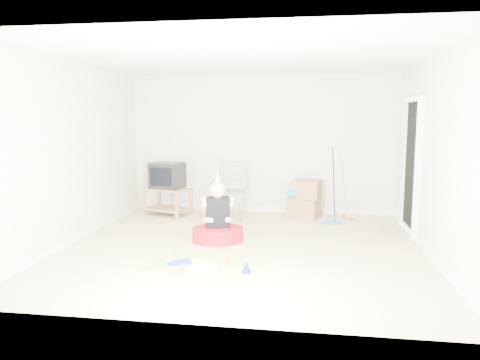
# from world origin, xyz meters

# --- Properties ---
(ground) EXTENTS (5.00, 5.00, 0.00)m
(ground) POSITION_xyz_m (0.00, 0.00, 0.00)
(ground) COLOR beige
(ground) RESTS_ON ground
(doorway_recess) EXTENTS (0.02, 0.90, 2.05)m
(doorway_recess) POSITION_xyz_m (2.48, 1.20, 1.02)
(doorway_recess) COLOR black
(doorway_recess) RESTS_ON ground
(tv_stand) EXTENTS (0.94, 0.77, 0.51)m
(tv_stand) POSITION_xyz_m (-1.68, 1.93, 0.30)
(tv_stand) COLOR #996F45
(tv_stand) RESTS_ON ground
(crt_tv) EXTENTS (0.64, 0.57, 0.47)m
(crt_tv) POSITION_xyz_m (-1.68, 1.93, 0.75)
(crt_tv) COLOR black
(crt_tv) RESTS_ON tv_stand
(folding_chair) EXTENTS (0.51, 0.49, 1.05)m
(folding_chair) POSITION_xyz_m (-0.46, 1.71, 0.51)
(folding_chair) COLOR gray
(folding_chair) RESTS_ON ground
(cardboard_boxes) EXTENTS (0.66, 0.57, 0.69)m
(cardboard_boxes) POSITION_xyz_m (0.83, 2.08, 0.33)
(cardboard_boxes) COLOR #956A48
(cardboard_boxes) RESTS_ON ground
(floor_mop) EXTENTS (0.33, 0.43, 1.29)m
(floor_mop) POSITION_xyz_m (1.30, 1.63, 0.26)
(floor_mop) COLOR blue
(floor_mop) RESTS_ON ground
(book_pile) EXTENTS (0.20, 0.24, 0.08)m
(book_pile) POSITION_xyz_m (1.61, 2.13, 0.04)
(book_pile) COLOR #2A7E4F
(book_pile) RESTS_ON ground
(seated_woman) EXTENTS (0.93, 0.93, 1.08)m
(seated_woman) POSITION_xyz_m (-0.41, 0.26, 0.24)
(seated_woman) COLOR #B1101B
(seated_woman) RESTS_ON ground
(party_mat) EXTENTS (1.59, 1.39, 0.01)m
(party_mat) POSITION_xyz_m (-0.37, -0.89, 0.00)
(party_mat) COLOR #E83082
(party_mat) RESTS_ON ground
(birthday_cake) EXTENTS (0.34, 0.30, 0.14)m
(birthday_cake) POSITION_xyz_m (-0.31, -1.18, 0.04)
(birthday_cake) COLOR white
(birthday_cake) RESTS_ON party_mat
(blue_plate_near) EXTENTS (0.27, 0.27, 0.01)m
(blue_plate_near) POSITION_xyz_m (-0.64, -0.80, 0.01)
(blue_plate_near) COLOR #183CC2
(blue_plate_near) RESTS_ON party_mat
(blue_plate_far) EXTENTS (0.26, 0.26, 0.01)m
(blue_plate_far) POSITION_xyz_m (-0.72, -0.88, 0.01)
(blue_plate_far) COLOR #183CC2
(blue_plate_far) RESTS_ON party_mat
(orange_cup_near) EXTENTS (0.10, 0.10, 0.08)m
(orange_cup_near) POSITION_xyz_m (-0.09, -0.77, 0.05)
(orange_cup_near) COLOR orange
(orange_cup_near) RESTS_ON party_mat
(orange_cup_far) EXTENTS (0.10, 0.10, 0.09)m
(orange_cup_far) POSITION_xyz_m (-0.52, -1.23, 0.05)
(orange_cup_far) COLOR orange
(orange_cup_far) RESTS_ON party_mat
(blue_party_hat) EXTENTS (0.13, 0.13, 0.15)m
(blue_party_hat) POSITION_xyz_m (0.20, -1.09, 0.08)
(blue_party_hat) COLOR #171EA7
(blue_party_hat) RESTS_ON party_mat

